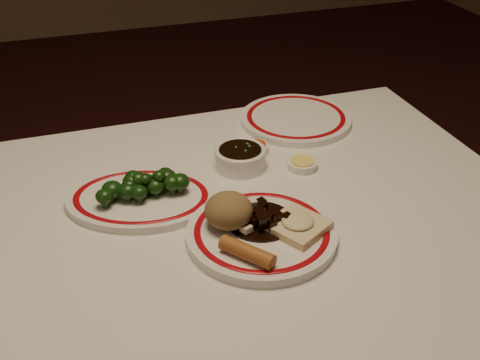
% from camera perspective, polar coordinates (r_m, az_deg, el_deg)
% --- Properties ---
extents(dining_table, '(1.20, 0.90, 0.75)m').
position_cam_1_polar(dining_table, '(1.16, -1.50, -7.51)').
color(dining_table, white).
rests_on(dining_table, ground).
extents(main_plate, '(0.30, 0.30, 0.02)m').
position_cam_1_polar(main_plate, '(1.06, 2.06, -5.09)').
color(main_plate, white).
rests_on(main_plate, dining_table).
extents(rice_mound, '(0.09, 0.09, 0.06)m').
position_cam_1_polar(rice_mound, '(1.05, -1.08, -2.90)').
color(rice_mound, olive).
rests_on(rice_mound, main_plate).
extents(spring_roll, '(0.08, 0.09, 0.03)m').
position_cam_1_polar(spring_roll, '(0.98, 0.69, -6.87)').
color(spring_roll, '#A15E27').
rests_on(spring_roll, main_plate).
extents(fried_wonton, '(0.12, 0.12, 0.03)m').
position_cam_1_polar(fried_wonton, '(1.05, 5.48, -4.21)').
color(fried_wonton, beige).
rests_on(fried_wonton, main_plate).
extents(stirfry_heap, '(0.12, 0.12, 0.03)m').
position_cam_1_polar(stirfry_heap, '(1.06, 1.86, -3.71)').
color(stirfry_heap, black).
rests_on(stirfry_heap, main_plate).
extents(broccoli_plate, '(0.34, 0.32, 0.02)m').
position_cam_1_polar(broccoli_plate, '(1.17, -9.36, -1.73)').
color(broccoli_plate, white).
rests_on(broccoli_plate, dining_table).
extents(broccoli_pile, '(0.18, 0.08, 0.05)m').
position_cam_1_polar(broccoli_pile, '(1.15, -9.12, -0.42)').
color(broccoli_pile, '#23471C').
rests_on(broccoli_pile, broccoli_plate).
extents(soy_bowl, '(0.11, 0.11, 0.04)m').
position_cam_1_polar(soy_bowl, '(1.26, 0.02, 2.10)').
color(soy_bowl, white).
rests_on(soy_bowl, dining_table).
extents(sweet_sour_dish, '(0.06, 0.06, 0.02)m').
position_cam_1_polar(sweet_sour_dish, '(1.32, 1.38, 3.06)').
color(sweet_sour_dish, white).
rests_on(sweet_sour_dish, dining_table).
extents(mustard_dish, '(0.06, 0.06, 0.02)m').
position_cam_1_polar(mustard_dish, '(1.27, 5.91, 1.49)').
color(mustard_dish, white).
rests_on(mustard_dish, dining_table).
extents(far_plate, '(0.34, 0.34, 0.02)m').
position_cam_1_polar(far_plate, '(1.46, 5.31, 5.80)').
color(far_plate, white).
rests_on(far_plate, dining_table).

